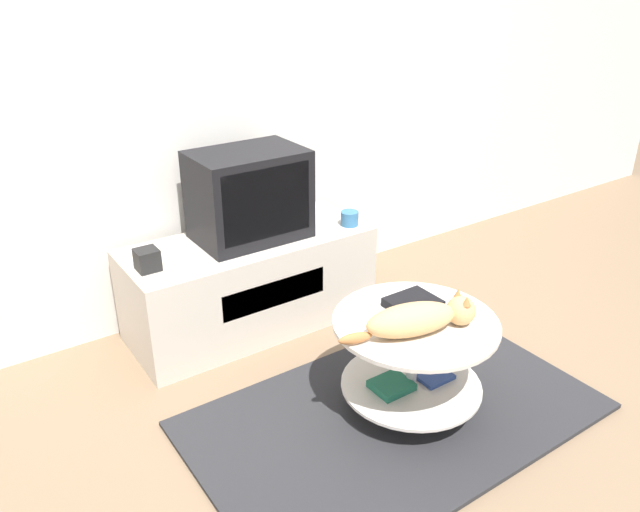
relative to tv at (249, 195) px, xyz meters
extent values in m
plane|color=#7F664C|center=(0.10, -1.03, -0.72)|extent=(12.00, 12.00, 0.00)
cube|color=silver|center=(0.10, 0.32, 0.58)|extent=(8.00, 0.05, 2.60)
cube|color=#28282B|center=(0.10, -1.03, -0.71)|extent=(1.71, 1.03, 0.02)
cube|color=beige|center=(-0.03, -0.02, -0.47)|extent=(1.27, 0.52, 0.50)
cube|color=#B7AD9E|center=(-0.03, -0.27, -0.42)|extent=(0.57, 0.01, 0.14)
cube|color=black|center=(0.00, 0.00, 0.00)|extent=(0.55, 0.37, 0.45)
cube|color=black|center=(0.00, -0.18, 0.01)|extent=(0.47, 0.01, 0.35)
cube|color=black|center=(-0.57, -0.07, -0.17)|extent=(0.10, 0.10, 0.10)
cylinder|color=teal|center=(0.51, -0.16, -0.19)|extent=(0.09, 0.09, 0.08)
cylinder|color=#B2B2B7|center=(0.19, -1.03, -0.70)|extent=(0.29, 0.29, 0.01)
cylinder|color=#B7B7BC|center=(0.19, -1.03, -0.50)|extent=(0.04, 0.04, 0.41)
cylinder|color=beige|center=(0.19, -1.03, -0.59)|extent=(0.60, 0.60, 0.01)
cylinder|color=beige|center=(0.19, -1.03, -0.28)|extent=(0.68, 0.68, 0.02)
cube|color=#1E664C|center=(0.09, -1.02, -0.56)|extent=(0.16, 0.14, 0.03)
cube|color=#2D478C|center=(0.29, -1.06, -0.57)|extent=(0.15, 0.14, 0.02)
cube|color=black|center=(0.25, -0.95, -0.25)|extent=(0.20, 0.18, 0.04)
ellipsoid|color=tan|center=(0.10, -1.09, -0.21)|extent=(0.40, 0.25, 0.12)
sphere|color=tan|center=(0.32, -1.15, -0.21)|extent=(0.12, 0.12, 0.12)
cone|color=#B2703D|center=(0.33, -1.12, -0.15)|extent=(0.04, 0.04, 0.04)
cone|color=#B2703D|center=(0.31, -1.18, -0.15)|extent=(0.04, 0.04, 0.04)
ellipsoid|color=#B2703D|center=(-0.12, -1.03, -0.24)|extent=(0.14, 0.07, 0.04)
camera|label=1|loc=(-1.36, -2.60, 1.04)|focal=35.00mm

